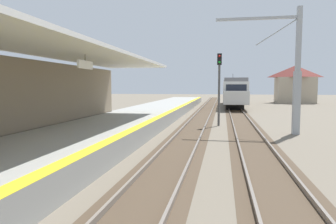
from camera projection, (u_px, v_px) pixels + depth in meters
station_platform at (100, 133)px, 15.91m from camera, size 5.00×80.00×0.91m
station_building_with_canopy at (13, 92)px, 11.87m from camera, size 4.85×24.00×4.43m
track_pair_nearest_platform at (192, 131)px, 19.09m from camera, size 2.34×120.00×0.16m
track_pair_middle at (247, 133)px, 18.49m from camera, size 2.34×120.00×0.16m
approaching_train at (234, 91)px, 43.09m from camera, size 2.93×19.60×4.76m
rail_signal_post at (219, 82)px, 21.77m from camera, size 0.32×0.34×5.20m
catenary_pylon_far_side at (292, 74)px, 17.94m from camera, size 5.00×0.40×7.50m
distant_trackside_house at (295, 83)px, 51.86m from camera, size 6.60×5.28×6.40m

